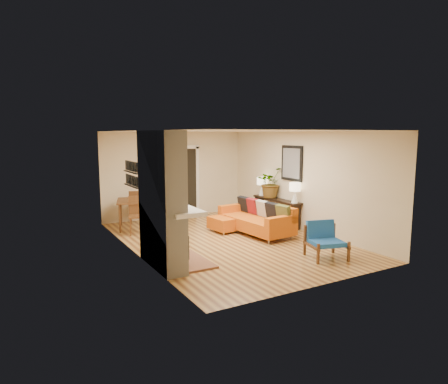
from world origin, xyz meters
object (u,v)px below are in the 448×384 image
at_px(sofa, 258,219).
at_px(blue_chair, 324,238).
at_px(dining_table, 134,205).
at_px(lamp_near, 295,190).
at_px(lamp_far, 262,184).
at_px(ottoman, 226,223).
at_px(console_table, 277,204).
at_px(houseplant, 271,182).

xyz_separation_m(sofa, blue_chair, (0.03, -2.36, 0.03)).
xyz_separation_m(dining_table, lamp_near, (3.65, -2.27, 0.44)).
height_order(sofa, dining_table, dining_table).
relative_size(sofa, lamp_far, 4.07).
xyz_separation_m(blue_chair, lamp_far, (0.99, 3.67, 0.66)).
bearing_deg(ottoman, console_table, 0.15).
bearing_deg(blue_chair, houseplant, 73.16).
bearing_deg(houseplant, lamp_near, -89.46).
xyz_separation_m(blue_chair, houseplant, (0.98, 3.23, 0.76)).
xyz_separation_m(ottoman, lamp_far, (1.64, 0.73, 0.84)).
distance_m(dining_table, houseplant, 3.87).
relative_size(blue_chair, console_table, 0.47).
bearing_deg(ottoman, sofa, -42.75).
bearing_deg(sofa, lamp_near, -11.24).
xyz_separation_m(ottoman, console_table, (1.64, 0.00, 0.36)).
bearing_deg(blue_chair, lamp_near, 65.44).
bearing_deg(houseplant, lamp_far, 88.70).
bearing_deg(dining_table, lamp_far, -11.77).
distance_m(ottoman, dining_table, 2.54).
bearing_deg(dining_table, blue_chair, -58.99).
height_order(blue_chair, lamp_far, lamp_far).
distance_m(dining_table, lamp_near, 4.32).
xyz_separation_m(ottoman, dining_table, (-2.01, 1.49, 0.41)).
bearing_deg(sofa, ottoman, 137.25).
bearing_deg(dining_table, ottoman, -36.61).
bearing_deg(console_table, ottoman, -179.85).
relative_size(dining_table, lamp_near, 3.35).
height_order(console_table, lamp_far, lamp_far).
distance_m(blue_chair, houseplant, 3.45).
relative_size(ottoman, houseplant, 0.96).
bearing_deg(console_table, houseplant, 91.99).
xyz_separation_m(dining_table, houseplant, (3.64, -1.20, 0.54)).
relative_size(console_table, houseplant, 2.13).
bearing_deg(sofa, dining_table, 141.84).
bearing_deg(lamp_far, blue_chair, -105.06).
bearing_deg(blue_chair, dining_table, 121.01).
bearing_deg(sofa, console_table, 29.49).
bearing_deg(dining_table, lamp_near, -31.87).
height_order(sofa, lamp_far, lamp_far).
height_order(dining_table, lamp_far, lamp_far).
bearing_deg(houseplant, blue_chair, -106.84).
distance_m(lamp_far, houseplant, 0.45).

